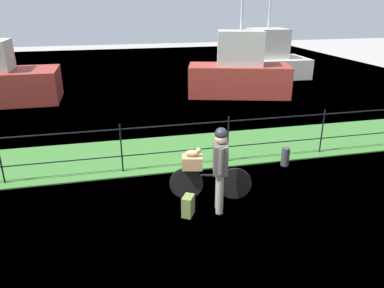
# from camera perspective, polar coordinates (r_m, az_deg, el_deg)

# --- Properties ---
(ground_plane) EXTENTS (60.00, 60.00, 0.00)m
(ground_plane) POSITION_cam_1_polar(r_m,az_deg,el_deg) (6.87, 1.44, -11.81)
(ground_plane) COLOR #9E9993
(grass_strip) EXTENTS (27.00, 2.40, 0.03)m
(grass_strip) POSITION_cam_1_polar(r_m,az_deg,el_deg) (9.70, -3.43, -1.33)
(grass_strip) COLOR #38702D
(grass_strip) RESTS_ON ground
(harbor_water) EXTENTS (30.00, 30.00, 0.00)m
(harbor_water) POSITION_cam_1_polar(r_m,az_deg,el_deg) (17.63, -8.20, 8.90)
(harbor_water) COLOR #426684
(harbor_water) RESTS_ON ground
(iron_fence) EXTENTS (18.04, 0.04, 1.19)m
(iron_fence) POSITION_cam_1_polar(r_m,az_deg,el_deg) (8.62, -2.48, 0.60)
(iron_fence) COLOR black
(iron_fence) RESTS_ON ground
(bicycle_main) EXTENTS (1.62, 0.44, 0.68)m
(bicycle_main) POSITION_cam_1_polar(r_m,az_deg,el_deg) (7.38, 2.78, -6.06)
(bicycle_main) COLOR black
(bicycle_main) RESTS_ON ground
(wooden_crate) EXTENTS (0.46, 0.38, 0.26)m
(wooden_crate) POSITION_cam_1_polar(r_m,az_deg,el_deg) (7.18, 0.04, -2.88)
(wooden_crate) COLOR #A87F51
(wooden_crate) RESTS_ON bicycle_main
(terrier_dog) EXTENTS (0.32, 0.20, 0.18)m
(terrier_dog) POSITION_cam_1_polar(r_m,az_deg,el_deg) (7.10, 0.24, -1.37)
(terrier_dog) COLOR tan
(terrier_dog) RESTS_ON wooden_crate
(cyclist_person) EXTENTS (0.35, 0.53, 1.68)m
(cyclist_person) POSITION_cam_1_polar(r_m,az_deg,el_deg) (6.70, 4.44, -2.95)
(cyclist_person) COLOR gray
(cyclist_person) RESTS_ON ground
(backpack_on_paving) EXTENTS (0.30, 0.33, 0.40)m
(backpack_on_paving) POSITION_cam_1_polar(r_m,az_deg,el_deg) (6.91, -0.60, -9.63)
(backpack_on_paving) COLOR olive
(backpack_on_paving) RESTS_ON ground
(mooring_bollard) EXTENTS (0.20, 0.20, 0.46)m
(mooring_bollard) POSITION_cam_1_polar(r_m,az_deg,el_deg) (9.18, 14.37, -1.94)
(mooring_bollard) COLOR #38383D
(mooring_bollard) RESTS_ON ground
(moored_boat_mid) EXTENTS (4.47, 2.76, 4.26)m
(moored_boat_mid) POSITION_cam_1_polar(r_m,az_deg,el_deg) (15.67, 7.36, 11.02)
(moored_boat_mid) COLOR #9E3328
(moored_boat_mid) RESTS_ON ground
(moored_boat_far) EXTENTS (4.30, 2.55, 4.07)m
(moored_boat_far) POSITION_cam_1_polar(r_m,az_deg,el_deg) (19.94, 11.49, 12.73)
(moored_boat_far) COLOR silver
(moored_boat_far) RESTS_ON ground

